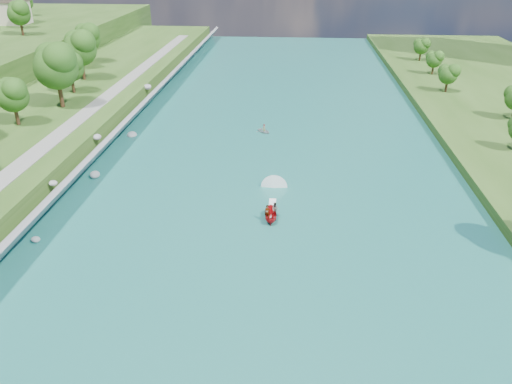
{
  "coord_description": "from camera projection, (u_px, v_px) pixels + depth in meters",
  "views": [
    {
      "loc": [
        3.31,
        -41.14,
        29.83
      ],
      "look_at": [
        -1.01,
        13.29,
        2.5
      ],
      "focal_mm": 35.0,
      "sensor_mm": 36.0,
      "label": 1
    }
  ],
  "objects": [
    {
      "name": "ground",
      "position": [
        256.0,
        273.0,
        50.26
      ],
      "size": [
        260.0,
        260.0,
        0.0
      ],
      "primitive_type": "plane",
      "color": "#2D5119",
      "rests_on": "ground"
    },
    {
      "name": "river_water",
      "position": [
        267.0,
        186.0,
        68.07
      ],
      "size": [
        55.0,
        240.0,
        0.1
      ],
      "primitive_type": "cube",
      "color": "#1A635D",
      "rests_on": "ground"
    },
    {
      "name": "riprap_bank",
      "position": [
        80.0,
        170.0,
        68.72
      ],
      "size": [
        4.36,
        236.0,
        4.29
      ],
      "color": "slate",
      "rests_on": "ground"
    },
    {
      "name": "riverside_path",
      "position": [
        33.0,
        155.0,
        68.8
      ],
      "size": [
        3.0,
        200.0,
        0.1
      ],
      "primitive_type": "cube",
      "color": "gray",
      "rests_on": "berm_west"
    },
    {
      "name": "trees_ridge",
      "position": [
        10.0,
        10.0,
        134.31
      ],
      "size": [
        21.9,
        53.86,
        10.46
      ],
      "color": "#234813",
      "rests_on": "ridge_west"
    },
    {
      "name": "motorboat",
      "position": [
        272.0,
        208.0,
        61.27
      ],
      "size": [
        3.6,
        18.61,
        2.14
      ],
      "rotation": [
        0.0,
        0.0,
        3.17
      ],
      "color": "#AF0E12",
      "rests_on": "river_water"
    },
    {
      "name": "raft",
      "position": [
        264.0,
        130.0,
        87.23
      ],
      "size": [
        3.29,
        3.35,
        1.47
      ],
      "rotation": [
        0.0,
        0.0,
        0.73
      ],
      "color": "gray",
      "rests_on": "river_water"
    }
  ]
}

